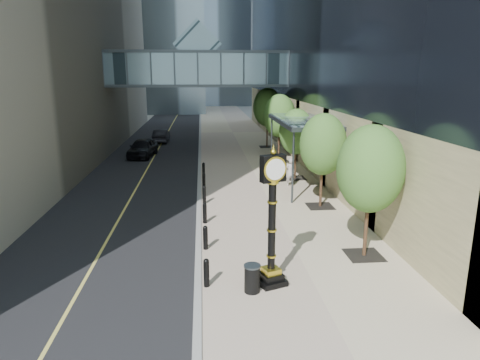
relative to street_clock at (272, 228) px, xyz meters
name	(u,v)px	position (x,y,z in m)	size (l,w,h in m)	color
ground	(290,299)	(0.48, -1.00, -2.11)	(320.00, 320.00, 0.00)	gray
road	(167,133)	(-6.52, 39.00, -2.10)	(8.00, 180.00, 0.02)	black
sidewalk	(233,132)	(1.48, 39.00, -2.08)	(8.00, 180.00, 0.06)	tan
curb	(200,133)	(-2.52, 39.00, -2.07)	(0.25, 180.00, 0.07)	gray
skywalk	(198,67)	(-2.52, 27.00, 5.60)	(17.00, 4.20, 5.80)	#496775
entrance_canopy	(302,122)	(3.96, 13.00, 2.08)	(3.00, 8.00, 4.38)	#383F44
bollard_row	(205,204)	(-2.22, 8.00, -1.60)	(0.20, 16.20, 0.90)	black
street_trees	(293,125)	(4.08, 16.06, 1.53)	(2.79, 28.67, 5.74)	black
street_clock	(272,228)	(0.00, 0.00, 0.00)	(1.14, 1.14, 4.73)	black
trash_bin	(252,279)	(-0.71, -0.51, -1.60)	(0.52, 0.52, 0.90)	black
pedestrian	(290,172)	(3.33, 13.02, -1.15)	(0.66, 0.43, 1.80)	#B1AAA2
car_near	(143,148)	(-7.47, 24.09, -1.28)	(1.90, 4.73, 1.61)	black
car_far	(161,136)	(-6.57, 32.06, -1.42)	(1.42, 4.09, 1.35)	black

